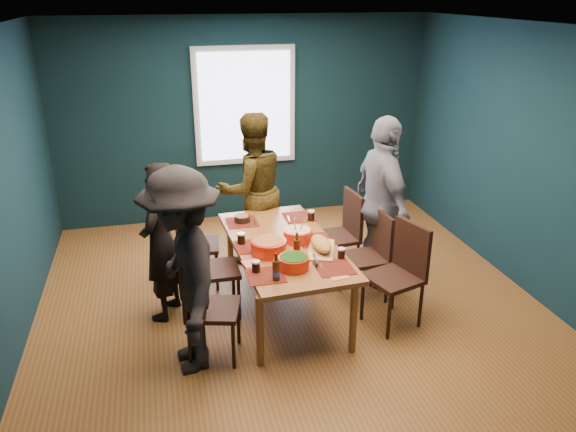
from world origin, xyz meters
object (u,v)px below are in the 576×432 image
chair_left_near (202,300)px  chair_right_far (344,228)px  chair_right_mid (373,249)px  chair_left_mid (206,262)px  person_far_left (161,242)px  dining_table (284,249)px  bowl_salad (269,246)px  bowl_dumpling (298,234)px  bowl_herbs (294,262)px  person_right (382,203)px  chair_right_near (402,267)px  chair_left_far (190,238)px  cutting_board (321,245)px  person_back (252,189)px  person_near_left (184,272)px

chair_left_near → chair_right_far: 2.00m
chair_right_mid → chair_left_near: bearing=-164.7°
chair_left_mid → person_far_left: person_far_left is taller
dining_table → chair_left_mid: bearing=170.7°
dining_table → chair_left_near: size_ratio=2.03×
bowl_salad → bowl_dumpling: 0.40m
bowl_salad → bowl_herbs: bearing=-66.6°
chair_left_mid → chair_right_mid: (1.68, -0.06, -0.02)m
chair_right_mid → person_right: person_right is taller
chair_right_near → chair_left_near: bearing=166.0°
chair_left_far → person_far_left: bearing=-111.4°
chair_left_far → bowl_herbs: (0.82, -1.25, 0.23)m
dining_table → cutting_board: bearing=-43.4°
bowl_salad → person_right: bearing=20.0°
person_right → person_far_left: bearing=90.5°
person_back → bowl_herbs: size_ratio=6.40×
chair_left_far → person_back: (0.76, 0.45, 0.33)m
person_back → bowl_salad: size_ratio=5.31×
person_right → bowl_dumpling: 1.01m
person_right → bowl_herbs: (-1.16, -0.82, -0.14)m
chair_right_near → person_right: (0.10, 0.78, 0.34)m
chair_left_near → chair_left_far: bearing=105.4°
person_back → person_near_left: same height
person_far_left → person_back: (1.05, 1.00, 0.10)m
person_far_left → bowl_salad: (0.96, -0.35, 0.01)m
chair_left_near → chair_right_mid: 1.89m
chair_left_mid → bowl_herbs: 0.96m
chair_right_mid → chair_right_near: 0.52m
person_far_left → person_right: (2.27, 0.13, 0.14)m
chair_left_mid → chair_right_mid: chair_left_mid is taller
chair_left_far → cutting_board: size_ratio=1.57×
dining_table → person_back: person_back is taller
chair_right_mid → bowl_herbs: 1.14m
chair_right_far → chair_left_mid: bearing=-169.0°
person_near_left → person_far_left: bearing=-175.4°
chair_right_mid → person_back: (-1.03, 1.15, 0.34)m
chair_left_mid → bowl_herbs: bearing=-40.7°
person_back → bowl_dumpling: (0.25, -1.14, -0.10)m
chair_left_near → chair_right_near: size_ratio=0.95×
bowl_salad → bowl_herbs: 0.38m
dining_table → bowl_herbs: 0.55m
chair_right_far → bowl_herbs: size_ratio=3.54×
chair_right_near → person_back: (-1.12, 1.66, 0.30)m
person_far_left → bowl_herbs: size_ratio=5.67×
chair_right_near → person_far_left: person_far_left is taller
chair_left_near → person_back: (0.75, 1.77, 0.32)m
dining_table → chair_right_mid: chair_right_mid is taller
bowl_herbs → person_far_left: bearing=147.9°
chair_right_near → chair_left_mid: bearing=144.7°
bowl_salad → cutting_board: (0.49, -0.06, -0.01)m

